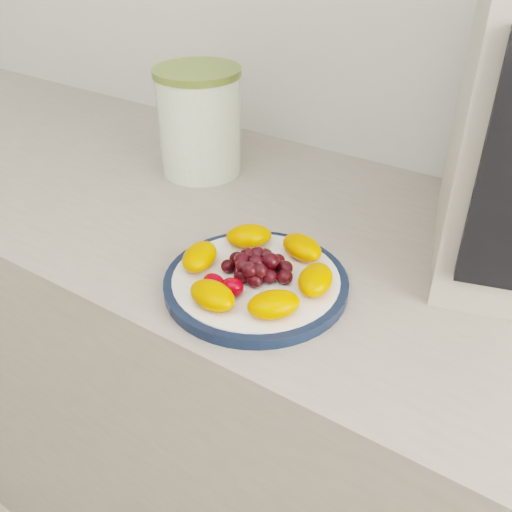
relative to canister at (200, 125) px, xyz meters
The scene contains 8 objects.
counter 0.64m from the canister, 14.61° to the right, with size 3.50×0.60×0.90m, color #A4998C.
cabinet_face 0.67m from the canister, 14.61° to the right, with size 3.48×0.58×0.84m, color #8C7052.
plate_rim 0.39m from the canister, 40.89° to the right, with size 0.24×0.24×0.01m, color #0F1B34.
plate_face 0.39m from the canister, 40.89° to the right, with size 0.22×0.22×0.02m, color white.
canister is the anchor object (origin of this frame).
canister_lid 0.09m from the canister, ahead, with size 0.15×0.15×0.01m, color olive.
appliance_panel 0.57m from the canister, 15.29° to the right, with size 0.07×0.02×0.28m, color black.
fruit_plate 0.38m from the canister, 40.83° to the right, with size 0.21×0.21×0.03m.
Camera 1 is at (0.28, 0.54, 1.35)m, focal length 40.00 mm.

